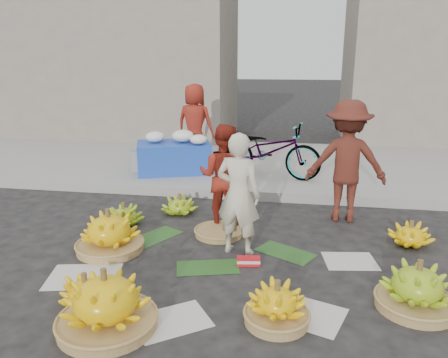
% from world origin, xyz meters
% --- Properties ---
extents(ground, '(80.00, 80.00, 0.00)m').
position_xyz_m(ground, '(0.00, 0.00, 0.00)').
color(ground, black).
rests_on(ground, ground).
extents(curb, '(40.00, 0.25, 0.15)m').
position_xyz_m(curb, '(0.00, 2.20, 0.07)').
color(curb, gray).
rests_on(curb, ground).
extents(sidewalk, '(40.00, 4.00, 0.12)m').
position_xyz_m(sidewalk, '(0.00, 4.30, 0.06)').
color(sidewalk, gray).
rests_on(sidewalk, ground).
extents(building_left, '(6.00, 3.00, 4.00)m').
position_xyz_m(building_left, '(-4.00, 7.20, 2.00)').
color(building_left, gray).
rests_on(building_left, sidewalk).
extents(newspaper_scatter, '(3.20, 1.80, 0.00)m').
position_xyz_m(newspaper_scatter, '(0.00, -0.80, 0.00)').
color(newspaper_scatter, beige).
rests_on(newspaper_scatter, ground).
extents(banana_leaves, '(2.00, 1.00, 0.00)m').
position_xyz_m(banana_leaves, '(-0.10, 0.20, 0.00)').
color(banana_leaves, '#1C4818').
rests_on(banana_leaves, ground).
extents(banana_bunch_0, '(0.88, 0.88, 0.50)m').
position_xyz_m(banana_bunch_0, '(-1.29, 0.04, 0.22)').
color(banana_bunch_0, olive).
rests_on(banana_bunch_0, ground).
extents(banana_bunch_1, '(0.57, 0.57, 0.29)m').
position_xyz_m(banana_bunch_1, '(-1.05, -1.04, 0.12)').
color(banana_bunch_1, yellow).
rests_on(banana_bunch_1, ground).
extents(banana_bunch_2, '(0.91, 0.91, 0.53)m').
position_xyz_m(banana_bunch_2, '(-0.70, -1.37, 0.24)').
color(banana_bunch_2, olive).
rests_on(banana_bunch_2, ground).
extents(banana_bunch_3, '(0.54, 0.54, 0.39)m').
position_xyz_m(banana_bunch_3, '(0.66, -1.07, 0.16)').
color(banana_bunch_3, olive).
rests_on(banana_bunch_3, ground).
extents(banana_bunch_4, '(0.73, 0.73, 0.47)m').
position_xyz_m(banana_bunch_4, '(1.86, -0.65, 0.20)').
color(banana_bunch_4, olive).
rests_on(banana_bunch_4, ground).
extents(banana_bunch_5, '(0.58, 0.58, 0.30)m').
position_xyz_m(banana_bunch_5, '(2.14, 0.77, 0.13)').
color(banana_bunch_5, yellow).
rests_on(banana_bunch_5, ground).
extents(banana_bunch_6, '(0.56, 0.56, 0.31)m').
position_xyz_m(banana_bunch_6, '(-1.44, 0.82, 0.13)').
color(banana_bunch_6, '#73A117').
rests_on(banana_bunch_6, ground).
extents(banana_bunch_7, '(0.56, 0.56, 0.29)m').
position_xyz_m(banana_bunch_7, '(-0.81, 1.35, 0.12)').
color(banana_bunch_7, '#73A117').
rests_on(banana_bunch_7, ground).
extents(basket_spare, '(0.61, 0.61, 0.07)m').
position_xyz_m(basket_spare, '(-0.14, 0.68, 0.03)').
color(basket_spare, olive).
rests_on(basket_spare, ground).
extents(incense_stack, '(0.25, 0.11, 0.10)m').
position_xyz_m(incense_stack, '(0.32, -0.09, 0.06)').
color(incense_stack, red).
rests_on(incense_stack, ground).
extents(vendor_cream, '(0.57, 0.44, 1.38)m').
position_xyz_m(vendor_cream, '(0.17, 0.22, 0.69)').
color(vendor_cream, beige).
rests_on(vendor_cream, ground).
extents(vendor_red, '(0.71, 0.58, 1.34)m').
position_xyz_m(vendor_red, '(-0.14, 1.03, 0.67)').
color(vendor_red, maroon).
rests_on(vendor_red, ground).
extents(man_striped, '(1.07, 0.64, 1.62)m').
position_xyz_m(man_striped, '(1.43, 1.50, 0.81)').
color(man_striped, maroon).
rests_on(man_striped, ground).
extents(flower_table, '(1.49, 1.19, 0.75)m').
position_xyz_m(flower_table, '(-1.40, 3.18, 0.43)').
color(flower_table, '#1A3EAC').
rests_on(flower_table, sidewalk).
extents(grey_bucket, '(0.33, 0.33, 0.37)m').
position_xyz_m(grey_bucket, '(-2.09, 3.19, 0.31)').
color(grey_bucket, gray).
rests_on(grey_bucket, sidewalk).
extents(flower_vendor, '(0.83, 0.62, 1.53)m').
position_xyz_m(flower_vendor, '(-1.21, 4.05, 0.89)').
color(flower_vendor, maroon).
rests_on(flower_vendor, sidewalk).
extents(bicycle, '(1.00, 1.90, 0.95)m').
position_xyz_m(bicycle, '(0.32, 3.10, 0.60)').
color(bicycle, gray).
rests_on(bicycle, sidewalk).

